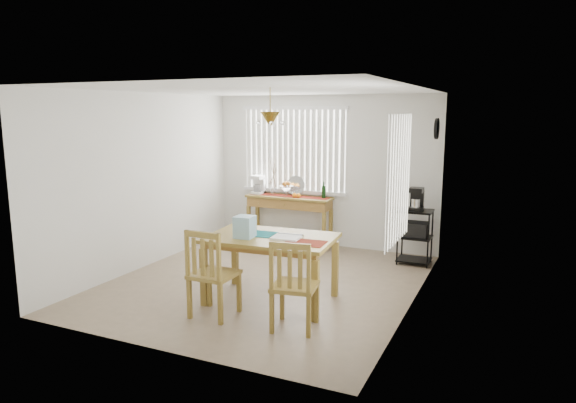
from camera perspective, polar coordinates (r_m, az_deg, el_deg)
The scene contains 10 objects.
ground at distance 7.17m, azimuth -2.57°, elevation -8.98°, with size 4.00×4.50×0.01m, color gray.
room_shell at distance 6.82m, azimuth -2.60°, elevation 4.66°, with size 4.20×4.70×2.70m.
sideboard at distance 8.98m, azimuth 0.18°, elevation -0.76°, with size 1.53×0.43×0.86m.
sideboard_items at distance 9.05m, azimuth -1.33°, elevation 1.56°, with size 1.45×0.36×0.66m.
wire_cart at distance 8.11m, azimuth 13.94°, elevation -3.25°, with size 0.50×0.40×0.84m.
cart_items at distance 8.02m, azimuth 14.10°, elevation 0.21°, with size 0.20×0.24×0.35m.
dining_table at distance 6.29m, azimuth -1.90°, elevation -4.71°, with size 1.60×1.10×0.82m.
table_items at distance 6.19m, azimuth -3.66°, elevation -3.15°, with size 1.21×0.53×0.26m.
chair_left at distance 5.93m, azimuth -8.46°, elevation -7.97°, with size 0.48×0.48×1.04m.
chair_right at distance 5.53m, azimuth 0.65°, elevation -9.36°, with size 0.53×0.53×1.01m.
Camera 1 is at (3.08, -6.04, 2.33)m, focal length 32.00 mm.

